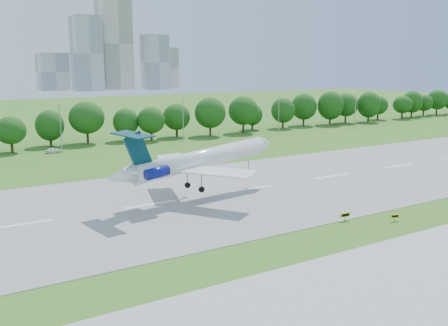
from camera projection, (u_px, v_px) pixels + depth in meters
ground at (352, 227)px, 70.26m from camera, size 600.00×600.00×0.00m
runway at (251, 189)px, 91.18m from camera, size 400.00×45.00×0.08m
tree_line at (122, 121)px, 146.05m from camera, size 288.40×8.40×10.40m
light_poles at (126, 124)px, 136.37m from camera, size 175.90×0.25×12.19m
skyline at (111, 55)px, 442.43m from camera, size 127.00×52.00×80.00m
airliner at (195, 160)px, 83.60m from camera, size 34.34×24.69×11.08m
taxi_sign_left at (345, 215)px, 72.69m from camera, size 1.71×0.38×1.19m
taxi_sign_centre at (395, 216)px, 72.58m from camera, size 1.40×0.54×0.99m
service_vehicle_b at (53, 150)px, 128.34m from camera, size 4.02×1.96×1.32m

